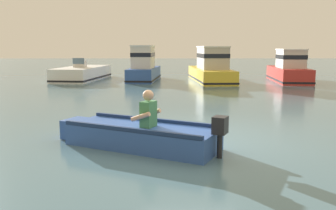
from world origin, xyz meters
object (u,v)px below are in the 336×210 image
Objects in this scene: moored_boat_red at (289,70)px; rowboat_with_person at (139,135)px; moored_boat_blue at (144,68)px; moored_boat_yellow at (211,68)px; moored_boat_white at (83,74)px.

rowboat_with_person is at bearing -119.38° from moored_boat_red.
moored_boat_blue is at bearing 92.82° from rowboat_with_person.
moored_boat_yellow is at bearing -5.29° from moored_boat_blue.
moored_boat_red reaches higher than rowboat_with_person.
moored_boat_yellow reaches higher than moored_boat_red.
moored_boat_red reaches higher than moored_boat_white.
moored_boat_blue is at bearing -11.46° from moored_boat_white.
moored_boat_red is (12.65, -1.57, 0.34)m from moored_boat_white.
moored_boat_white is at bearing 172.93° from moored_boat_red.
moored_boat_white is 0.92× the size of moored_boat_yellow.
moored_boat_yellow is 4.62m from moored_boat_red.
moored_boat_yellow reaches higher than moored_boat_white.
moored_boat_blue is 8.74m from moored_boat_red.
moored_boat_yellow is (4.09, -0.38, -0.02)m from moored_boat_blue.
moored_boat_white is 1.13× the size of moored_boat_red.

